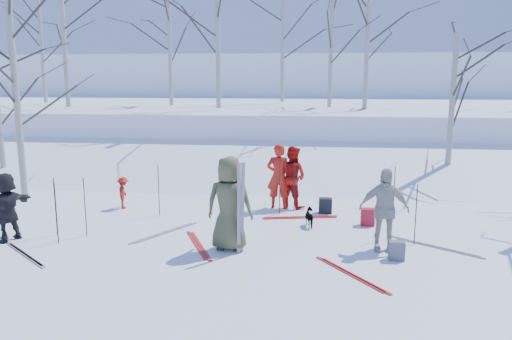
# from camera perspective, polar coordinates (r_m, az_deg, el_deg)

# --- Properties ---
(ground) EXTENTS (120.00, 120.00, 0.00)m
(ground) POSITION_cam_1_polar(r_m,az_deg,el_deg) (11.03, -0.90, -8.10)
(ground) COLOR white
(ground) RESTS_ON ground
(snow_ramp) EXTENTS (70.00, 9.49, 4.12)m
(snow_ramp) POSITION_cam_1_polar(r_m,az_deg,el_deg) (17.74, 2.03, -0.36)
(snow_ramp) COLOR white
(snow_ramp) RESTS_ON ground
(snow_plateau) EXTENTS (70.00, 18.00, 2.20)m
(snow_plateau) POSITION_cam_1_polar(r_m,az_deg,el_deg) (27.51, 3.71, 5.38)
(snow_plateau) COLOR white
(snow_plateau) RESTS_ON ground
(far_hill) EXTENTS (90.00, 30.00, 6.00)m
(far_hill) POSITION_cam_1_polar(r_m,az_deg,el_deg) (48.40, 5.01, 8.86)
(far_hill) COLOR white
(far_hill) RESTS_ON ground
(skier_olive_center) EXTENTS (0.99, 0.68, 1.96)m
(skier_olive_center) POSITION_cam_1_polar(r_m,az_deg,el_deg) (10.27, -3.08, -3.84)
(skier_olive_center) COLOR #494B2D
(skier_olive_center) RESTS_ON ground
(skier_red_north) EXTENTS (0.66, 0.44, 1.77)m
(skier_red_north) POSITION_cam_1_polar(r_m,az_deg,el_deg) (13.47, 2.59, -0.73)
(skier_red_north) COLOR #B11C10
(skier_red_north) RESTS_ON ground
(skier_redor_behind) EXTENTS (1.04, 0.98, 1.69)m
(skier_redor_behind) POSITION_cam_1_polar(r_m,az_deg,el_deg) (13.64, 4.17, -0.79)
(skier_redor_behind) COLOR #B0110D
(skier_redor_behind) RESTS_ON ground
(skier_red_seated) EXTENTS (0.45, 0.62, 0.86)m
(skier_red_seated) POSITION_cam_1_polar(r_m,az_deg,el_deg) (14.03, -14.91, -2.53)
(skier_red_seated) COLOR #B11C10
(skier_red_seated) RESTS_ON ground
(skier_cream_east) EXTENTS (1.03, 0.47, 1.73)m
(skier_cream_east) POSITION_cam_1_polar(r_m,az_deg,el_deg) (10.58, 14.41, -4.40)
(skier_cream_east) COLOR beige
(skier_cream_east) RESTS_ON ground
(skier_grey_west) EXTENTS (0.92, 1.47, 1.52)m
(skier_grey_west) POSITION_cam_1_polar(r_m,az_deg,el_deg) (12.14, -26.61, -3.79)
(skier_grey_west) COLOR black
(skier_grey_west) RESTS_ON ground
(dog) EXTENTS (0.40, 0.58, 0.45)m
(dog) POSITION_cam_1_polar(r_m,az_deg,el_deg) (12.04, 6.28, -5.43)
(dog) COLOR black
(dog) RESTS_ON ground
(upright_ski_left) EXTENTS (0.12, 0.17, 1.90)m
(upright_ski_left) POSITION_cam_1_polar(r_m,az_deg,el_deg) (9.98, -1.97, -4.45)
(upright_ski_left) COLOR silver
(upright_ski_left) RESTS_ON ground
(upright_ski_right) EXTENTS (0.15, 0.23, 1.89)m
(upright_ski_right) POSITION_cam_1_polar(r_m,az_deg,el_deg) (10.04, -1.56, -4.36)
(upright_ski_right) COLOR silver
(upright_ski_right) RESTS_ON ground
(ski_pair_a) EXTENTS (2.00, 2.09, 0.02)m
(ski_pair_a) POSITION_cam_1_polar(r_m,az_deg,el_deg) (11.28, 19.91, -8.28)
(ski_pair_a) COLOR silver
(ski_pair_a) RESTS_ON ground
(ski_pair_b) EXTENTS (2.00, 2.09, 0.02)m
(ski_pair_b) POSITION_cam_1_polar(r_m,az_deg,el_deg) (9.42, 10.78, -11.64)
(ski_pair_b) COLOR #A91C18
(ski_pair_b) RESTS_ON ground
(ski_pair_c) EXTENTS (1.85, 2.07, 0.02)m
(ski_pair_c) POSITION_cam_1_polar(r_m,az_deg,el_deg) (11.73, -10.43, -7.08)
(ski_pair_c) COLOR silver
(ski_pair_c) RESTS_ON ground
(ski_pair_d) EXTENTS (2.06, 2.10, 0.02)m
(ski_pair_d) POSITION_cam_1_polar(r_m,az_deg,el_deg) (11.23, -24.89, -8.75)
(ski_pair_d) COLOR silver
(ski_pair_d) RESTS_ON ground
(ski_pair_e) EXTENTS (0.93, 1.98, 0.02)m
(ski_pair_e) POSITION_cam_1_polar(r_m,az_deg,el_deg) (12.80, 5.05, -5.42)
(ski_pair_e) COLOR #A91C18
(ski_pair_e) RESTS_ON ground
(ski_pair_f) EXTENTS (1.65, 2.05, 0.02)m
(ski_pair_f) POSITION_cam_1_polar(r_m,az_deg,el_deg) (10.80, -6.60, -8.54)
(ski_pair_f) COLOR #A91C18
(ski_pair_f) RESTS_ON ground
(ski_pole_a) EXTENTS (0.02, 0.02, 1.34)m
(ski_pole_a) POSITION_cam_1_polar(r_m,az_deg,el_deg) (12.92, 2.72, -2.21)
(ski_pole_a) COLOR black
(ski_pole_a) RESTS_ON ground
(ski_pole_b) EXTENTS (0.02, 0.02, 1.34)m
(ski_pole_b) POSITION_cam_1_polar(r_m,az_deg,el_deg) (11.12, 17.80, -4.87)
(ski_pole_b) COLOR black
(ski_pole_b) RESTS_ON ground
(ski_pole_c) EXTENTS (0.02, 0.02, 1.34)m
(ski_pole_c) POSITION_cam_1_polar(r_m,az_deg,el_deg) (13.03, 15.50, -2.48)
(ski_pole_c) COLOR black
(ski_pole_c) RESTS_ON ground
(ski_pole_d) EXTENTS (0.02, 0.02, 1.34)m
(ski_pole_d) POSITION_cam_1_polar(r_m,az_deg,el_deg) (12.11, -21.95, -3.88)
(ski_pole_d) COLOR black
(ski_pole_d) RESTS_ON ground
(ski_pole_e) EXTENTS (0.02, 0.02, 1.34)m
(ski_pole_e) POSITION_cam_1_polar(r_m,az_deg,el_deg) (11.82, -18.95, -4.03)
(ski_pole_e) COLOR black
(ski_pole_e) RESTS_ON ground
(ski_pole_f) EXTENTS (0.02, 0.02, 1.34)m
(ski_pole_f) POSITION_cam_1_polar(r_m,az_deg,el_deg) (13.03, -11.06, -2.29)
(ski_pole_f) COLOR black
(ski_pole_f) RESTS_ON ground
(ski_pole_g) EXTENTS (0.02, 0.02, 1.34)m
(ski_pole_g) POSITION_cam_1_polar(r_m,az_deg,el_deg) (11.54, -21.86, -4.57)
(ski_pole_g) COLOR black
(ski_pole_g) RESTS_ON ground
(ski_pole_h) EXTENTS (0.02, 0.02, 1.34)m
(ski_pole_h) POSITION_cam_1_polar(r_m,az_deg,el_deg) (11.39, 14.91, -4.35)
(ski_pole_h) COLOR black
(ski_pole_h) RESTS_ON ground
(ski_pole_i) EXTENTS (0.02, 0.02, 1.34)m
(ski_pole_i) POSITION_cam_1_polar(r_m,az_deg,el_deg) (13.28, 4.40, -1.87)
(ski_pole_i) COLOR black
(ski_pole_i) RESTS_ON ground
(backpack_red) EXTENTS (0.32, 0.22, 0.42)m
(backpack_red) POSITION_cam_1_polar(r_m,az_deg,el_deg) (12.37, 12.64, -5.26)
(backpack_red) COLOR #A41927
(backpack_red) RESTS_ON ground
(backpack_grey) EXTENTS (0.30, 0.20, 0.38)m
(backpack_grey) POSITION_cam_1_polar(r_m,az_deg,el_deg) (10.27, 15.77, -8.85)
(backpack_grey) COLOR #54575C
(backpack_grey) RESTS_ON ground
(backpack_dark) EXTENTS (0.34, 0.24, 0.40)m
(backpack_dark) POSITION_cam_1_polar(r_m,az_deg,el_deg) (13.26, 7.93, -4.05)
(backpack_dark) COLOR black
(backpack_dark) RESTS_ON ground
(birch_plateau_a) EXTENTS (4.31, 4.31, 5.30)m
(birch_plateau_a) POSITION_cam_1_polar(r_m,az_deg,el_deg) (22.33, 8.55, 13.93)
(birch_plateau_a) COLOR silver
(birch_plateau_a) RESTS_ON snow_plateau
(birch_plateau_b) EXTENTS (5.02, 5.02, 6.32)m
(birch_plateau_b) POSITION_cam_1_polar(r_m,az_deg,el_deg) (26.82, 3.06, 14.57)
(birch_plateau_b) COLOR silver
(birch_plateau_b) RESTS_ON snow_plateau
(birch_plateau_d) EXTENTS (4.60, 4.60, 5.72)m
(birch_plateau_d) POSITION_cam_1_polar(r_m,az_deg,el_deg) (28.02, -23.31, 12.96)
(birch_plateau_d) COLOR silver
(birch_plateau_d) RESTS_ON snow_plateau
(birch_plateau_e) EXTENTS (4.93, 4.93, 6.19)m
(birch_plateau_e) POSITION_cam_1_polar(r_m,az_deg,el_deg) (21.39, -4.39, 15.36)
(birch_plateau_e) COLOR silver
(birch_plateau_e) RESTS_ON snow_plateau
(birch_plateau_f) EXTENTS (4.55, 4.55, 5.64)m
(birch_plateau_f) POSITION_cam_1_polar(r_m,az_deg,el_deg) (21.80, 12.60, 14.33)
(birch_plateau_f) COLOR silver
(birch_plateau_f) RESTS_ON snow_plateau
(birch_plateau_g) EXTENTS (4.28, 4.28, 5.25)m
(birch_plateau_g) POSITION_cam_1_polar(r_m,az_deg,el_deg) (23.84, -9.82, 13.63)
(birch_plateau_g) COLOR silver
(birch_plateau_g) RESTS_ON snow_plateau
(birch_plateau_h) EXTENTS (5.22, 5.22, 6.60)m
(birch_plateau_h) POSITION_cam_1_polar(r_m,az_deg,el_deg) (23.82, -21.16, 14.71)
(birch_plateau_h) COLOR silver
(birch_plateau_h) RESTS_ON snow_plateau
(birch_edge_a) EXTENTS (4.84, 4.84, 6.06)m
(birch_edge_a) POSITION_cam_1_polar(r_m,az_deg,el_deg) (15.82, -25.73, 7.76)
(birch_edge_a) COLOR silver
(birch_edge_a) RESTS_ON ground
(birch_edge_e) EXTENTS (4.02, 4.02, 4.89)m
(birch_edge_e) POSITION_cam_1_polar(r_m,az_deg,el_deg) (17.36, 21.45, 6.31)
(birch_edge_e) COLOR silver
(birch_edge_e) RESTS_ON ground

